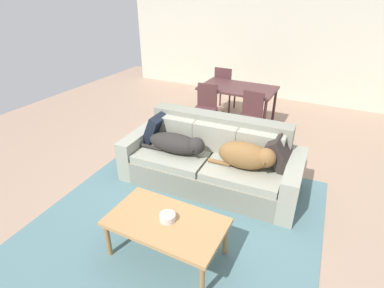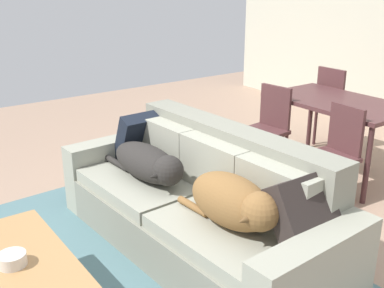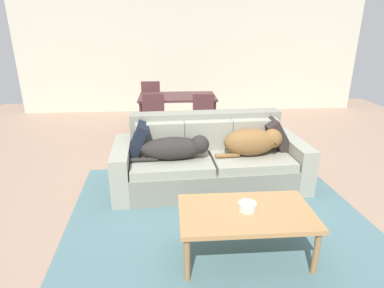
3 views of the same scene
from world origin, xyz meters
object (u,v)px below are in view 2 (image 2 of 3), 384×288
object	(u,v)px
dining_chair_far_left	(334,104)
dining_table	(338,107)
bowl_on_coffee_table	(12,260)
couch	(202,205)
dog_on_right_cushion	(235,202)
throw_pillow_by_right_arm	(305,212)
dog_on_left_cushion	(149,164)
throw_pillow_by_left_arm	(141,136)
dining_chair_near_right	(335,150)
dining_chair_near_left	(268,126)
coffee_table	(11,272)

from	to	relation	value
dining_chair_far_left	dining_table	bearing A→B (deg)	129.13
bowl_on_coffee_table	dining_table	bearing A→B (deg)	98.45
couch	dining_table	size ratio (longest dim) A/B	1.76
dining_chair_far_left	couch	bearing A→B (deg)	107.64
dog_on_right_cushion	throw_pillow_by_right_arm	size ratio (longest dim) A/B	2.02
dining_chair_far_left	dog_on_left_cushion	bearing A→B (deg)	98.30
throw_pillow_by_left_arm	dining_chair_near_right	size ratio (longest dim) A/B	0.48
dining_table	dining_chair_near_right	xyz separation A→B (m)	(0.42, -0.54, -0.21)
couch	throw_pillow_by_left_arm	bearing A→B (deg)	176.66
dining_chair_near_left	dining_chair_near_right	size ratio (longest dim) A/B	1.03
throw_pillow_by_left_arm	dining_chair_near_left	xyz separation A→B (m)	(0.14, 1.38, -0.12)
throw_pillow_by_left_arm	coffee_table	size ratio (longest dim) A/B	0.37
bowl_on_coffee_table	dining_chair_near_right	xyz separation A→B (m)	(-0.08, 2.82, -0.00)
couch	dining_chair_near_right	xyz separation A→B (m)	(0.08, 1.41, 0.15)
dining_table	throw_pillow_by_left_arm	bearing A→B (deg)	-105.46
coffee_table	dining_chair_far_left	world-z (taller)	dining_chair_far_left
dog_on_left_cushion	dog_on_right_cushion	world-z (taller)	dog_on_right_cushion
couch	dining_table	xyz separation A→B (m)	(-0.35, 1.95, 0.36)
coffee_table	dining_chair_near_left	world-z (taller)	dining_chair_near_left
throw_pillow_by_right_arm	dining_chair_near_left	bearing A→B (deg)	141.59
dining_table	throw_pillow_by_right_arm	bearing A→B (deg)	-56.58
dining_chair_near_left	dog_on_left_cushion	bearing A→B (deg)	-85.04
dining_chair_far_left	dog_on_right_cushion	bearing A→B (deg)	116.24
throw_pillow_by_left_arm	dining_chair_near_left	distance (m)	1.39
couch	dining_chair_near_left	xyz separation A→B (m)	(-0.74, 1.39, 0.18)
throw_pillow_by_left_arm	throw_pillow_by_right_arm	bearing A→B (deg)	3.05
dog_on_right_cushion	dining_table	size ratio (longest dim) A/B	0.60
couch	throw_pillow_by_right_arm	xyz separation A→B (m)	(0.88, 0.10, 0.29)
dog_on_left_cushion	coffee_table	distance (m)	1.35
throw_pillow_by_left_arm	throw_pillow_by_right_arm	xyz separation A→B (m)	(1.76, 0.09, -0.01)
dining_chair_near_left	dining_chair_near_right	world-z (taller)	dining_chair_near_left
couch	dining_chair_far_left	bearing A→B (deg)	105.34
dog_on_left_cushion	dining_table	xyz separation A→B (m)	(0.07, 2.15, 0.12)
couch	throw_pillow_by_left_arm	world-z (taller)	couch
couch	throw_pillow_by_right_arm	size ratio (longest dim) A/B	5.91
couch	throw_pillow_by_right_arm	world-z (taller)	couch
dining_chair_far_left	coffee_table	bearing A→B (deg)	103.27
bowl_on_coffee_table	dog_on_right_cushion	bearing A→B (deg)	73.67
throw_pillow_by_left_arm	dining_chair_far_left	world-z (taller)	dining_chair_far_left
couch	coffee_table	xyz separation A→B (m)	(0.14, -1.42, 0.07)
couch	coffee_table	distance (m)	1.43
throw_pillow_by_right_arm	throw_pillow_by_left_arm	bearing A→B (deg)	-176.95
couch	coffee_table	size ratio (longest dim) A/B	2.12
dining_table	dining_chair_near_left	bearing A→B (deg)	-125.06
dining_chair_near_right	dog_on_left_cushion	bearing A→B (deg)	-102.67
throw_pillow_by_right_arm	bowl_on_coffee_table	xyz separation A→B (m)	(-0.73, -1.50, -0.14)
dog_on_right_cushion	dining_chair_far_left	size ratio (longest dim) A/B	0.87
throw_pillow_by_right_arm	dining_table	distance (m)	2.22
dining_chair_far_left	throw_pillow_by_left_arm	bearing A→B (deg)	88.49
throw_pillow_by_left_arm	dining_chair_near_right	world-z (taller)	dining_chair_near_right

